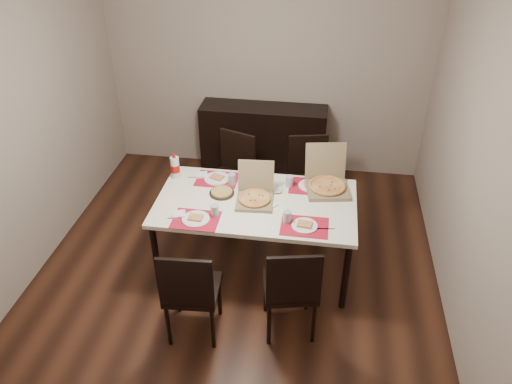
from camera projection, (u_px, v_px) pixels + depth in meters
The scene contains 18 objects.
ground at pixel (238, 267), 4.90m from camera, with size 3.80×4.00×0.02m, color #3E2013.
room_walls at pixel (243, 81), 4.29m from camera, with size 3.84×4.02×2.62m.
sideboard at pixel (263, 141), 6.11m from camera, with size 1.50×0.40×0.90m, color black.
dining_table at pixel (256, 207), 4.54m from camera, with size 1.80×1.00×0.75m.
chair_near_left at pixel (190, 290), 3.90m from camera, with size 0.45×0.45×0.93m.
chair_near_right at pixel (291, 287), 3.93m from camera, with size 0.50×0.50×0.93m.
chair_far_left at pixel (233, 171), 5.39m from camera, with size 0.54×0.54×0.93m.
chair_far_right at pixel (308, 176), 5.33m from camera, with size 0.50×0.50×0.93m.
setting_near_left at pixel (199, 216), 4.27m from camera, with size 0.45×0.30×0.11m.
setting_near_right at pixel (299, 223), 4.19m from camera, with size 0.45×0.30×0.11m.
setting_far_left at pixel (219, 178), 4.79m from camera, with size 0.49×0.30×0.11m.
setting_far_right at pixel (304, 184), 4.69m from camera, with size 0.47×0.30×0.11m.
napkin_loose at pixel (270, 205), 4.44m from camera, with size 0.12×0.11×0.02m, color white.
pizza_box_center at pixel (255, 196), 4.48m from camera, with size 0.35×0.39×0.33m.
pizza_box_right at pixel (327, 183), 4.64m from camera, with size 0.45×0.48×0.38m.
faina_plate at pixel (222, 193), 4.60m from camera, with size 0.23×0.23×0.03m.
dip_bowl at pixel (276, 191), 4.62m from camera, with size 0.10×0.10×0.03m, color white.
soda_bottle at pixel (175, 168), 4.78m from camera, with size 0.09×0.09×0.26m.
Camera 1 is at (0.72, -3.61, 3.31)m, focal length 35.00 mm.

